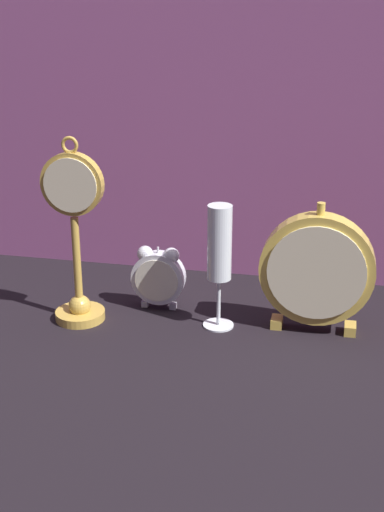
% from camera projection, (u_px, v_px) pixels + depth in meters
% --- Properties ---
extents(ground_plane, '(4.00, 4.00, 0.00)m').
position_uv_depth(ground_plane, '(182.00, 342.00, 1.22)').
color(ground_plane, black).
extents(fabric_backdrop_drape, '(1.52, 0.01, 0.79)m').
position_uv_depth(fabric_backdrop_drape, '(219.00, 81.00, 1.37)').
color(fabric_backdrop_drape, '#8E4C7F').
rests_on(fabric_backdrop_drape, ground_plane).
extents(pocket_watch_on_stand, '(0.11, 0.09, 0.34)m').
position_uv_depth(pocket_watch_on_stand, '(76.00, 243.00, 1.25)').
color(pocket_watch_on_stand, gold).
rests_on(pocket_watch_on_stand, ground_plane).
extents(alarm_clock_twin_bell, '(0.10, 0.03, 0.12)m').
position_uv_depth(alarm_clock_twin_bell, '(158.00, 275.00, 1.32)').
color(alarm_clock_twin_bell, silver).
rests_on(alarm_clock_twin_bell, ground_plane).
extents(mantel_clock_silver, '(0.20, 0.04, 0.23)m').
position_uv_depth(mantel_clock_silver, '(317.00, 270.00, 1.22)').
color(mantel_clock_silver, gold).
rests_on(mantel_clock_silver, ground_plane).
extents(champagne_flute, '(0.06, 0.06, 0.23)m').
position_uv_depth(champagne_flute, '(219.00, 251.00, 1.22)').
color(champagne_flute, silver).
rests_on(champagne_flute, ground_plane).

